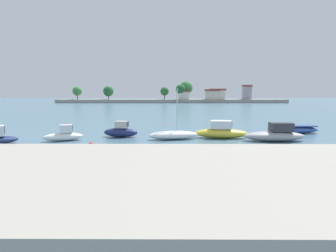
{
  "coord_description": "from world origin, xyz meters",
  "views": [
    {
      "loc": [
        -0.66,
        -13.55,
        4.48
      ],
      "look_at": [
        -0.85,
        14.13,
        1.11
      ],
      "focal_mm": 29.95,
      "sensor_mm": 36.0,
      "label": 1
    }
  ],
  "objects_px": {
    "moored_boat_5": "(275,135)",
    "moored_boat_1": "(64,135)",
    "mooring_buoy_2": "(0,153)",
    "mooring_buoy_1": "(91,144)",
    "mooring_buoy_3": "(68,125)",
    "moored_boat_2": "(121,131)",
    "moored_boat_6": "(296,129)",
    "moored_boat_3": "(174,135)",
    "moored_boat_4": "(221,132)"
  },
  "relations": [
    {
      "from": "moored_boat_5",
      "to": "mooring_buoy_1",
      "type": "xyz_separation_m",
      "value": [
        -16.17,
        -2.76,
        -0.41
      ]
    },
    {
      "from": "moored_boat_3",
      "to": "moored_boat_1",
      "type": "bearing_deg",
      "value": 173.94
    },
    {
      "from": "moored_boat_4",
      "to": "moored_boat_6",
      "type": "relative_size",
      "value": 1.06
    },
    {
      "from": "moored_boat_2",
      "to": "moored_boat_5",
      "type": "height_order",
      "value": "moored_boat_5"
    },
    {
      "from": "moored_boat_2",
      "to": "mooring_buoy_1",
      "type": "relative_size",
      "value": 9.44
    },
    {
      "from": "moored_boat_5",
      "to": "mooring_buoy_3",
      "type": "distance_m",
      "value": 25.12
    },
    {
      "from": "moored_boat_2",
      "to": "moored_boat_5",
      "type": "relative_size",
      "value": 0.64
    },
    {
      "from": "mooring_buoy_1",
      "to": "moored_boat_6",
      "type": "bearing_deg",
      "value": 20.87
    },
    {
      "from": "mooring_buoy_3",
      "to": "moored_boat_3",
      "type": "bearing_deg",
      "value": -35.26
    },
    {
      "from": "moored_boat_4",
      "to": "mooring_buoy_2",
      "type": "relative_size",
      "value": 12.43
    },
    {
      "from": "moored_boat_4",
      "to": "moored_boat_2",
      "type": "bearing_deg",
      "value": -176.58
    },
    {
      "from": "moored_boat_1",
      "to": "moored_boat_3",
      "type": "bearing_deg",
      "value": -15.63
    },
    {
      "from": "moored_boat_3",
      "to": "mooring_buoy_3",
      "type": "relative_size",
      "value": 11.54
    },
    {
      "from": "moored_boat_1",
      "to": "moored_boat_5",
      "type": "xyz_separation_m",
      "value": [
        19.47,
        0.0,
        0.1
      ]
    },
    {
      "from": "moored_boat_2",
      "to": "moored_boat_4",
      "type": "xyz_separation_m",
      "value": [
        9.9,
        -0.54,
        0.05
      ]
    },
    {
      "from": "moored_boat_4",
      "to": "moored_boat_6",
      "type": "height_order",
      "value": "moored_boat_4"
    },
    {
      "from": "moored_boat_5",
      "to": "moored_boat_1",
      "type": "bearing_deg",
      "value": -179.9
    },
    {
      "from": "moored_boat_5",
      "to": "moored_boat_6",
      "type": "xyz_separation_m",
      "value": [
        4.21,
        5.02,
        -0.18
      ]
    },
    {
      "from": "moored_boat_6",
      "to": "mooring_buoy_3",
      "type": "relative_size",
      "value": 11.66
    },
    {
      "from": "moored_boat_5",
      "to": "moored_boat_3",
      "type": "bearing_deg",
      "value": 174.78
    },
    {
      "from": "moored_boat_5",
      "to": "mooring_buoy_1",
      "type": "height_order",
      "value": "moored_boat_5"
    },
    {
      "from": "mooring_buoy_1",
      "to": "mooring_buoy_2",
      "type": "height_order",
      "value": "mooring_buoy_2"
    },
    {
      "from": "moored_boat_4",
      "to": "moored_boat_6",
      "type": "xyz_separation_m",
      "value": [
        8.87,
        3.36,
        -0.21
      ]
    },
    {
      "from": "moored_boat_3",
      "to": "mooring_buoy_3",
      "type": "bearing_deg",
      "value": 133.78
    },
    {
      "from": "moored_boat_6",
      "to": "moored_boat_1",
      "type": "bearing_deg",
      "value": -172.23
    },
    {
      "from": "moored_boat_1",
      "to": "mooring_buoy_3",
      "type": "bearing_deg",
      "value": 87.43
    },
    {
      "from": "moored_boat_6",
      "to": "mooring_buoy_1",
      "type": "relative_size",
      "value": 13.29
    },
    {
      "from": "mooring_buoy_1",
      "to": "mooring_buoy_3",
      "type": "relative_size",
      "value": 0.88
    },
    {
      "from": "moored_boat_1",
      "to": "mooring_buoy_3",
      "type": "relative_size",
      "value": 8.71
    },
    {
      "from": "moored_boat_1",
      "to": "mooring_buoy_3",
      "type": "distance_m",
      "value": 10.98
    },
    {
      "from": "moored_boat_1",
      "to": "mooring_buoy_2",
      "type": "bearing_deg",
      "value": -129.83
    },
    {
      "from": "moored_boat_4",
      "to": "moored_boat_5",
      "type": "xyz_separation_m",
      "value": [
        4.66,
        -1.66,
        -0.04
      ]
    },
    {
      "from": "moored_boat_1",
      "to": "mooring_buoy_1",
      "type": "bearing_deg",
      "value": -60.39
    },
    {
      "from": "moored_boat_2",
      "to": "moored_boat_5",
      "type": "distance_m",
      "value": 14.72
    },
    {
      "from": "moored_boat_2",
      "to": "mooring_buoy_2",
      "type": "bearing_deg",
      "value": -124.06
    },
    {
      "from": "moored_boat_2",
      "to": "moored_boat_3",
      "type": "bearing_deg",
      "value": -8.14
    },
    {
      "from": "moored_boat_4",
      "to": "mooring_buoy_1",
      "type": "height_order",
      "value": "moored_boat_4"
    },
    {
      "from": "moored_boat_2",
      "to": "moored_boat_5",
      "type": "bearing_deg",
      "value": -2.49
    },
    {
      "from": "moored_boat_3",
      "to": "mooring_buoy_1",
      "type": "relative_size",
      "value": 13.15
    },
    {
      "from": "moored_boat_1",
      "to": "mooring_buoy_2",
      "type": "height_order",
      "value": "moored_boat_1"
    },
    {
      "from": "mooring_buoy_3",
      "to": "moored_boat_1",
      "type": "bearing_deg",
      "value": -72.05
    },
    {
      "from": "moored_boat_6",
      "to": "mooring_buoy_2",
      "type": "relative_size",
      "value": 11.74
    },
    {
      "from": "moored_boat_2",
      "to": "mooring_buoy_1",
      "type": "height_order",
      "value": "moored_boat_2"
    },
    {
      "from": "moored_boat_5",
      "to": "moored_boat_4",
      "type": "bearing_deg",
      "value": 160.5
    },
    {
      "from": "moored_boat_5",
      "to": "mooring_buoy_1",
      "type": "relative_size",
      "value": 14.84
    },
    {
      "from": "moored_boat_5",
      "to": "mooring_buoy_2",
      "type": "relative_size",
      "value": 13.11
    },
    {
      "from": "moored_boat_4",
      "to": "mooring_buoy_3",
      "type": "bearing_deg",
      "value": 160.76
    },
    {
      "from": "moored_boat_1",
      "to": "mooring_buoy_1",
      "type": "relative_size",
      "value": 9.93
    },
    {
      "from": "moored_boat_5",
      "to": "moored_boat_6",
      "type": "bearing_deg",
      "value": 50.09
    },
    {
      "from": "moored_boat_2",
      "to": "mooring_buoy_2",
      "type": "height_order",
      "value": "moored_boat_2"
    }
  ]
}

